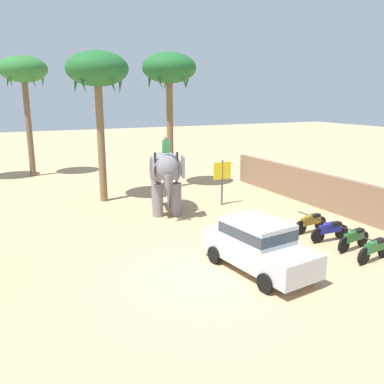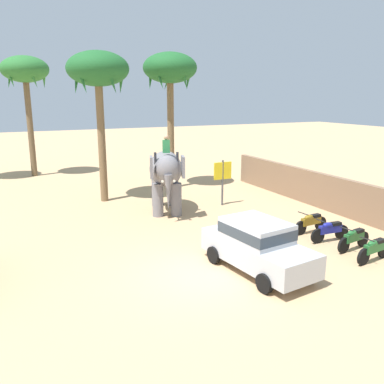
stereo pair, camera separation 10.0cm
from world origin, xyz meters
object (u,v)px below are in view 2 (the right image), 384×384
elephant_with_mahout (166,173)px  palm_tree_far_back (25,73)px  motorcycle_mid_row (330,230)px  car_sedan_foreground (257,244)px  signboard_yellow (223,174)px  motorcycle_second_in_row (354,238)px  palm_tree_behind_elephant (98,73)px  motorcycle_fourth_in_row (311,222)px  motorcycle_nearest_camera (374,249)px  palm_tree_left_of_road (170,72)px

elephant_with_mahout → palm_tree_far_back: (-5.25, 12.72, 5.19)m
palm_tree_far_back → motorcycle_mid_row: bearing=-63.7°
car_sedan_foreground → signboard_yellow: size_ratio=1.78×
motorcycle_second_in_row → palm_tree_behind_elephant: size_ratio=0.23×
palm_tree_behind_elephant → signboard_yellow: (5.43, -3.57, -5.09)m
motorcycle_mid_row → motorcycle_fourth_in_row: size_ratio=1.00×
motorcycle_nearest_camera → motorcycle_fourth_in_row: size_ratio=1.00×
car_sedan_foreground → palm_tree_far_back: size_ratio=0.51×
car_sedan_foreground → palm_tree_behind_elephant: 12.84m
motorcycle_mid_row → palm_tree_far_back: 22.62m
motorcycle_nearest_camera → palm_tree_behind_elephant: bearing=118.1°
elephant_with_mahout → palm_tree_behind_elephant: palm_tree_behind_elephant is taller
elephant_with_mahout → motorcycle_fourth_in_row: bearing=-51.5°
palm_tree_far_back → palm_tree_left_of_road: bearing=-46.1°
palm_tree_left_of_road → palm_tree_far_back: 10.85m
motorcycle_second_in_row → motorcycle_mid_row: bearing=97.7°
car_sedan_foreground → palm_tree_behind_elephant: palm_tree_behind_elephant is taller
motorcycle_nearest_camera → motorcycle_fourth_in_row: (0.09, 3.30, 0.00)m
elephant_with_mahout → palm_tree_behind_elephant: 6.36m
motorcycle_second_in_row → signboard_yellow: (-1.34, 7.63, 1.22)m
car_sedan_foreground → signboard_yellow: signboard_yellow is taller
motorcycle_fourth_in_row → palm_tree_far_back: bearing=117.8°
elephant_with_mahout → palm_tree_left_of_road: size_ratio=0.49×
motorcycle_fourth_in_row → elephant_with_mahout: bearing=128.5°
palm_tree_left_of_road → palm_tree_behind_elephant: bearing=-162.8°
palm_tree_behind_elephant → palm_tree_left_of_road: (4.57, 1.41, 0.24)m
motorcycle_fourth_in_row → palm_tree_left_of_road: palm_tree_left_of_road is taller
palm_tree_far_back → motorcycle_second_in_row: bearing=-64.6°
palm_tree_left_of_road → palm_tree_far_back: palm_tree_far_back is taller
motorcycle_nearest_camera → signboard_yellow: 8.88m
car_sedan_foreground → motorcycle_nearest_camera: 4.30m
car_sedan_foreground → palm_tree_behind_elephant: (-2.44, 11.16, 5.85)m
motorcycle_nearest_camera → signboard_yellow: size_ratio=0.75×
motorcycle_fourth_in_row → palm_tree_left_of_road: bearing=101.4°
motorcycle_second_in_row → elephant_with_mahout: bearing=120.1°
motorcycle_second_in_row → motorcycle_mid_row: 1.08m
elephant_with_mahout → motorcycle_nearest_camera: (4.28, -8.79, -1.53)m
motorcycle_second_in_row → motorcycle_mid_row: (-0.14, 1.07, 0.00)m
motorcycle_mid_row → palm_tree_far_back: size_ratio=0.22×
motorcycle_second_in_row → palm_tree_far_back: palm_tree_far_back is taller
car_sedan_foreground → elephant_with_mahout: 7.74m
motorcycle_fourth_in_row → signboard_yellow: 5.69m
motorcycle_nearest_camera → motorcycle_fourth_in_row: 3.30m
motorcycle_nearest_camera → motorcycle_second_in_row: size_ratio=1.00×
car_sedan_foreground → palm_tree_far_back: (-5.40, 20.39, 6.25)m
elephant_with_mahout → palm_tree_left_of_road: bearing=65.1°
motorcycle_nearest_camera → motorcycle_mid_row: bearing=88.7°
motorcycle_mid_row → palm_tree_behind_elephant: bearing=123.2°
palm_tree_left_of_road → elephant_with_mahout: bearing=-114.9°
car_sedan_foreground → motorcycle_fourth_in_row: size_ratio=2.38×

